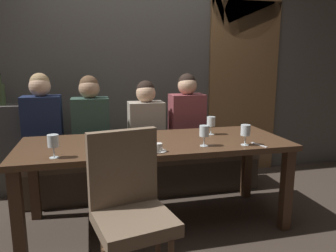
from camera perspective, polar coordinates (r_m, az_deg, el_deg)
name	(u,v)px	position (r m, az deg, el deg)	size (l,w,h in m)	color
ground	(156,223)	(2.96, -2.09, -16.70)	(9.00, 9.00, 0.00)	#382D26
back_wall_tiled	(134,52)	(3.82, -6.05, 12.91)	(6.00, 0.12, 3.00)	#4C4944
arched_door	(244,63)	(4.16, 13.24, 10.68)	(0.90, 0.05, 2.55)	brown
dining_table	(156,151)	(2.72, -2.19, -4.48)	(2.20, 0.84, 0.74)	#412B1C
banquette_bench	(143,172)	(3.50, -4.45, -8.09)	(2.50, 0.44, 0.45)	#40352A
chair_near_side	(129,201)	(2.03, -6.81, -13.01)	(0.52, 0.52, 0.98)	#4C3321
diner_redhead	(42,119)	(3.36, -21.26, 1.19)	(0.36, 0.24, 0.84)	#192342
diner_bearded	(91,119)	(3.30, -13.48, 1.27)	(0.36, 0.24, 0.81)	#2D473D
diner_far_end	(146,119)	(3.35, -3.88, 1.22)	(0.36, 0.24, 0.75)	#9E9384
diner_near_end	(187,114)	(3.46, 3.35, 2.10)	(0.36, 0.24, 0.82)	brown
wine_bottle_pale_label	(1,94)	(3.70, -27.32, 5.09)	(0.08, 0.08, 0.33)	#384728
wine_glass_center_back	(116,139)	(2.29, -9.12, -2.35)	(0.08, 0.08, 0.16)	silver
wine_glass_end_right	(245,131)	(2.62, 13.50, -0.89)	(0.08, 0.08, 0.16)	silver
wine_glass_center_front	(139,138)	(2.32, -5.05, -2.08)	(0.08, 0.08, 0.16)	silver
wine_glass_end_left	(53,142)	(2.34, -19.58, -2.68)	(0.08, 0.08, 0.16)	silver
wine_glass_far_left	(211,122)	(2.94, 7.60, 0.72)	(0.08, 0.08, 0.16)	silver
wine_glass_near_left	(204,132)	(2.53, 6.40, -1.06)	(0.08, 0.08, 0.16)	silver
espresso_cup	(158,148)	(2.38, -1.72, -3.95)	(0.12, 0.12, 0.06)	white
fork_on_table	(259,145)	(2.67, 15.74, -3.20)	(0.02, 0.17, 0.01)	silver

